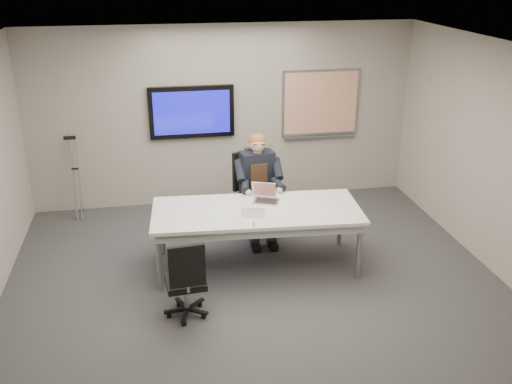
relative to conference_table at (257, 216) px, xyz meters
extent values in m
cube|color=#39383B|center=(-0.09, -0.74, -0.70)|extent=(6.00, 6.00, 0.02)
cube|color=white|center=(-0.09, -0.74, 2.10)|extent=(6.00, 6.00, 0.02)
cube|color=#A29D92|center=(-0.09, 2.26, 0.70)|extent=(6.00, 0.02, 2.80)
cube|color=#A29D92|center=(-0.09, -3.74, 0.70)|extent=(6.00, 0.02, 2.80)
cube|color=#A29D92|center=(2.91, -0.74, 0.70)|extent=(0.02, 6.00, 2.80)
cube|color=silver|center=(0.00, 0.00, 0.07)|extent=(2.65, 1.26, 0.04)
cube|color=beige|center=(0.00, 0.00, -0.02)|extent=(2.53, 1.14, 0.11)
cylinder|color=#92969B|center=(-1.23, -0.36, -0.33)|extent=(0.06, 0.06, 0.75)
cylinder|color=#92969B|center=(1.17, -0.54, -0.33)|extent=(0.06, 0.06, 0.75)
cylinder|color=#92969B|center=(-1.17, 0.54, -0.33)|extent=(0.06, 0.06, 0.75)
cylinder|color=#92969B|center=(1.23, 0.36, -0.33)|extent=(0.06, 0.06, 0.75)
cube|color=black|center=(-0.59, 2.21, 0.80)|extent=(1.30, 0.08, 0.80)
cube|color=#0D0D8F|center=(-0.59, 2.17, 0.80)|extent=(1.16, 0.01, 0.66)
cube|color=#92969B|center=(1.46, 2.24, 0.85)|extent=(1.25, 0.04, 1.05)
cube|color=silver|center=(1.46, 2.22, 0.85)|extent=(1.18, 0.01, 0.98)
cube|color=#92969B|center=(1.46, 2.20, 0.30)|extent=(1.18, 0.05, 0.04)
cylinder|color=#92969B|center=(0.19, 1.00, -0.39)|extent=(0.07, 0.07, 0.40)
cube|color=black|center=(0.19, 1.00, -0.20)|extent=(0.67, 0.67, 0.08)
cube|color=black|center=(0.09, 1.22, 0.17)|extent=(0.45, 0.24, 0.57)
cylinder|color=#92969B|center=(-0.96, -0.93, -0.45)|extent=(0.05, 0.05, 0.33)
cube|color=black|center=(-0.96, -0.93, -0.28)|extent=(0.45, 0.45, 0.06)
cube|color=black|center=(-0.95, -1.13, 0.02)|extent=(0.39, 0.08, 0.48)
cube|color=black|center=(0.19, 0.97, 0.20)|extent=(0.49, 0.32, 0.63)
cube|color=#3C2618|center=(0.19, 0.83, 0.23)|extent=(0.24, 0.05, 0.30)
sphere|color=#E3AD8B|center=(0.19, 0.94, 0.64)|extent=(0.23, 0.23, 0.23)
ellipsoid|color=brown|center=(0.19, 0.95, 0.68)|extent=(0.24, 0.24, 0.20)
cube|color=#B0B0B2|center=(0.16, 0.20, 0.10)|extent=(0.37, 0.32, 0.02)
cube|color=black|center=(0.16, 0.19, 0.11)|extent=(0.31, 0.24, 0.00)
cube|color=#B0B0B2|center=(0.16, 0.35, 0.21)|extent=(0.32, 0.19, 0.21)
cube|color=red|center=(0.16, 0.34, 0.21)|extent=(0.28, 0.16, 0.17)
cylinder|color=black|center=(-0.11, -0.42, 0.10)|extent=(0.03, 0.13, 0.01)
camera|label=1|loc=(-1.20, -6.34, 2.97)|focal=40.00mm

